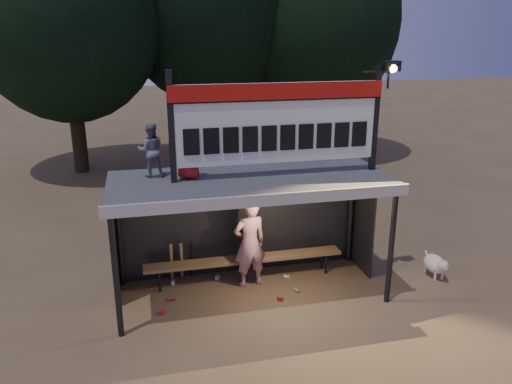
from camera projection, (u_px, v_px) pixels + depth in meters
ground at (251, 292)px, 9.62m from camera, size 80.00×80.00×0.00m
player at (250, 243)px, 9.65m from camera, size 0.72×0.54×1.79m
child_a at (151, 150)px, 8.81m from camera, size 0.49×0.39×0.96m
child_b at (188, 149)px, 8.68m from camera, size 0.60×0.49×1.05m
dugout_shelter at (247, 198)px, 9.29m from camera, size 5.10×2.08×2.32m
scoreboard_assembly at (281, 120)px, 8.72m from camera, size 4.10×0.27×1.99m
bench at (245, 260)px, 10.00m from camera, size 4.00×0.35×0.48m
tree_left at (65, 9)px, 16.33m from camera, size 6.46×6.46×9.27m
tree_right at (319, 21)px, 18.85m from camera, size 6.08×6.08×8.72m
dog at (436, 264)px, 10.17m from camera, size 0.36×0.81×0.49m
bats at (181, 261)px, 9.98m from camera, size 0.47×0.32×0.84m
litter at (227, 290)px, 9.63m from camera, size 2.67×1.23×0.08m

